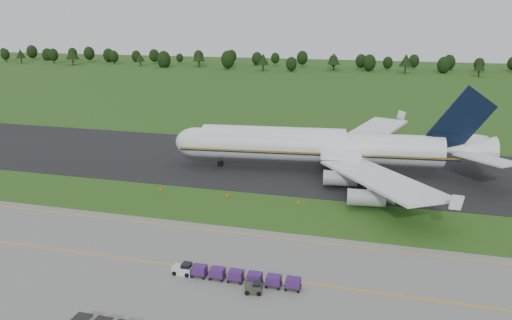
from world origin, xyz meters
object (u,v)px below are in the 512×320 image
(baggage_train, at_px, (233,275))
(edge_markers, at_px, (227,196))
(utility_cart, at_px, (254,289))
(aircraft, at_px, (321,146))

(baggage_train, height_order, edge_markers, baggage_train)
(edge_markers, bearing_deg, utility_cart, -66.27)
(aircraft, distance_m, baggage_train, 49.66)
(baggage_train, distance_m, edge_markers, 30.18)
(aircraft, height_order, baggage_train, aircraft)
(utility_cart, xyz_separation_m, edge_markers, (-13.39, 30.47, -0.33))
(baggage_train, relative_size, utility_cart, 7.68)
(baggage_train, height_order, utility_cart, baggage_train)
(aircraft, xyz_separation_m, baggage_train, (-4.08, -49.28, -4.59))
(edge_markers, bearing_deg, aircraft, 55.62)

